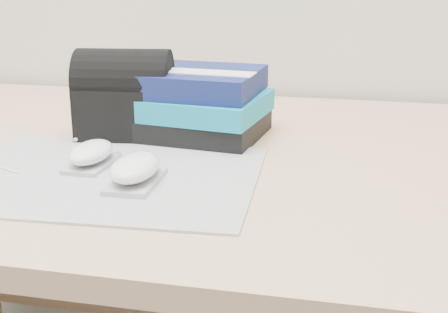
% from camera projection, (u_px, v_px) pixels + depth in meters
% --- Properties ---
extents(desk, '(1.60, 0.80, 0.73)m').
position_uv_depth(desk, '(287.00, 277.00, 1.05)').
color(desk, tan).
rests_on(desk, ground).
extents(mousepad, '(0.42, 0.33, 0.00)m').
position_uv_depth(mousepad, '(106.00, 176.00, 0.83)').
color(mousepad, gray).
rests_on(mousepad, desk).
extents(mouse_rear, '(0.05, 0.09, 0.04)m').
position_uv_depth(mouse_rear, '(91.00, 154.00, 0.86)').
color(mouse_rear, '#AFAFB2').
rests_on(mouse_rear, mousepad).
extents(mouse_front, '(0.06, 0.11, 0.04)m').
position_uv_depth(mouse_front, '(135.00, 169.00, 0.79)').
color(mouse_front, '#AFB0B2').
rests_on(mouse_front, mousepad).
extents(book_stack, '(0.24, 0.20, 0.11)m').
position_uv_depth(book_stack, '(193.00, 103.00, 1.00)').
color(book_stack, black).
rests_on(book_stack, desk).
extents(pouch, '(0.16, 0.12, 0.14)m').
position_uv_depth(pouch, '(125.00, 95.00, 0.99)').
color(pouch, black).
rests_on(pouch, desk).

